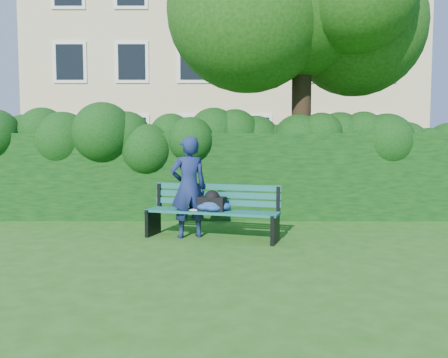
{
  "coord_description": "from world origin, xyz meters",
  "views": [
    {
      "loc": [
        0.03,
        -7.15,
        1.52
      ],
      "look_at": [
        0.0,
        0.6,
        0.95
      ],
      "focal_mm": 35.0,
      "sensor_mm": 36.0,
      "label": 1
    }
  ],
  "objects": [
    {
      "name": "park_bench",
      "position": [
        -0.19,
        0.03,
        0.5
      ],
      "size": [
        2.29,
        1.19,
        0.89
      ],
      "rotation": [
        0.0,
        0.0,
        -0.3
      ],
      "color": "#0D4540",
      "rests_on": "ground"
    },
    {
      "name": "tree",
      "position": [
        1.7,
        2.66,
        4.62
      ],
      "size": [
        5.75,
        4.39,
        6.56
      ],
      "color": "black",
      "rests_on": "ground"
    },
    {
      "name": "apartment_building",
      "position": [
        -0.0,
        13.99,
        6.0
      ],
      "size": [
        16.0,
        8.08,
        12.0
      ],
      "color": "#CFB88A",
      "rests_on": "ground"
    },
    {
      "name": "hedge",
      "position": [
        0.0,
        2.2,
        0.9
      ],
      "size": [
        10.0,
        1.0,
        1.8
      ],
      "color": "black",
      "rests_on": "ground"
    },
    {
      "name": "man_reading",
      "position": [
        -0.59,
        0.11,
        0.85
      ],
      "size": [
        0.72,
        0.59,
        1.7
      ],
      "primitive_type": "imported",
      "rotation": [
        0.0,
        0.0,
        3.49
      ],
      "color": "#162150",
      "rests_on": "ground"
    },
    {
      "name": "ground",
      "position": [
        0.0,
        0.0,
        0.0
      ],
      "size": [
        80.0,
        80.0,
        0.0
      ],
      "primitive_type": "plane",
      "color": "#265915",
      "rests_on": "ground"
    }
  ]
}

